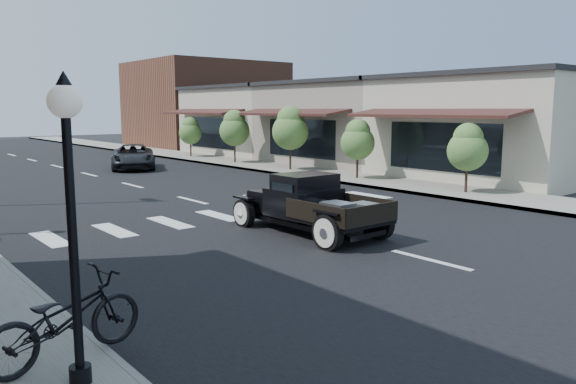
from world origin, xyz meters
TOP-DOWN VIEW (x-y plane):
  - ground at (0.00, 0.00)m, footprint 120.00×120.00m
  - road at (0.00, 15.00)m, footprint 14.00×80.00m
  - road_markings at (0.00, 10.00)m, footprint 12.00×60.00m
  - sidewalk_right at (8.50, 15.00)m, footprint 3.00×80.00m
  - storefront_near at (15.00, 4.00)m, footprint 10.00×9.00m
  - storefront_mid at (15.00, 13.00)m, footprint 10.00×9.00m
  - storefront_far at (15.00, 22.00)m, footprint 10.00×9.00m
  - far_building_right at (15.50, 32.00)m, footprint 11.00×10.00m
  - lamp_post_a at (-7.60, -4.00)m, footprint 0.36×0.36m
  - small_tree_a at (8.30, 1.67)m, footprint 1.45×1.45m
  - small_tree_b at (8.30, 7.15)m, footprint 1.49×1.49m
  - small_tree_c at (8.30, 11.80)m, footprint 1.82×1.82m
  - small_tree_d at (8.30, 16.81)m, footprint 1.71×1.71m
  - small_tree_e at (8.30, 21.89)m, footprint 1.44×1.44m
  - hotrod_pickup at (-0.24, 0.55)m, footprint 2.15×4.52m
  - second_car at (2.77, 18.14)m, footprint 3.81×5.09m
  - motorcycle at (-7.53, -3.33)m, footprint 2.09×1.06m

SIDE VIEW (x-z plane):
  - ground at x=0.00m, z-range 0.00..0.00m
  - road_markings at x=0.00m, z-range -0.03..0.03m
  - road at x=0.00m, z-range 0.00..0.02m
  - sidewalk_right at x=8.50m, z-range 0.00..0.15m
  - second_car at x=2.77m, z-range 0.00..1.28m
  - motorcycle at x=-7.53m, z-range 0.15..1.20m
  - hotrod_pickup at x=-0.24m, z-range 0.00..1.56m
  - small_tree_e at x=8.30m, z-range 0.15..2.56m
  - small_tree_a at x=8.30m, z-range 0.15..2.57m
  - small_tree_b at x=8.30m, z-range 0.15..2.63m
  - small_tree_d at x=8.30m, z-range 0.15..3.00m
  - small_tree_c at x=8.30m, z-range 0.15..3.19m
  - lamp_post_a at x=-7.60m, z-range 0.15..3.53m
  - storefront_near at x=15.00m, z-range 0.00..4.50m
  - storefront_mid at x=15.00m, z-range 0.00..4.50m
  - storefront_far at x=15.00m, z-range 0.00..4.50m
  - far_building_right at x=15.50m, z-range 0.00..7.00m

